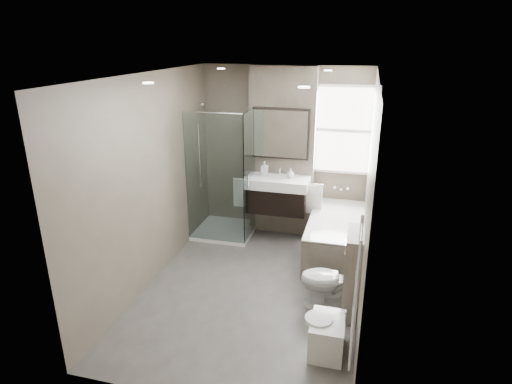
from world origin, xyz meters
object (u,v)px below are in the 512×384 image
(vanity, at_px, (277,194))
(bidet, at_px, (327,335))
(bathtub, at_px, (335,235))
(toilet, at_px, (330,280))

(vanity, bearing_deg, bidet, -67.14)
(bathtub, distance_m, toilet, 1.29)
(toilet, bearing_deg, vanity, -154.08)
(bathtub, bearing_deg, toilet, -88.00)
(vanity, xyz_separation_m, bathtub, (0.92, -0.33, -0.43))
(bathtub, relative_size, toilet, 2.32)
(bathtub, distance_m, bidet, 2.09)
(vanity, height_order, bidet, vanity)
(vanity, xyz_separation_m, bidet, (1.01, -2.41, -0.55))
(bathtub, height_order, bidet, bathtub)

